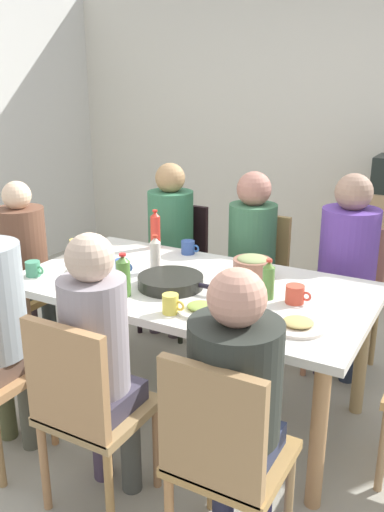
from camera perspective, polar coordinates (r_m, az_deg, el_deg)
ground_plane at (r=3.17m, az=0.00°, el=-15.45°), size 6.28×6.28×0.00m
wall_back at (r=4.99m, az=14.36°, el=12.36°), size 5.47×0.12×2.60m
dining_table at (r=2.86m, az=0.00°, el=-4.35°), size 1.84×1.00×0.74m
chair_0 at (r=2.29m, az=-11.11°, el=-15.13°), size 0.40×0.40×0.90m
person_0 at (r=2.25m, az=-9.91°, el=-9.79°), size 0.30×0.30×1.21m
chair_1 at (r=3.91m, az=-1.60°, el=-0.41°), size 0.40×0.40×0.90m
person_1 at (r=3.77m, az=-2.32°, el=2.42°), size 0.31×0.31×1.22m
chair_2 at (r=3.66m, az=6.70°, el=-1.89°), size 0.40×0.40×0.90m
person_2 at (r=3.51m, az=6.26°, el=1.06°), size 0.31×0.31×1.21m
chair_3 at (r=3.49m, az=16.03°, el=-3.50°), size 0.40×0.40×0.90m
person_3 at (r=3.33m, az=16.03°, el=-0.08°), size 0.34×0.34×1.25m
chair_4 at (r=2.01m, az=3.31°, el=-20.07°), size 0.40×0.40×0.90m
person_4 at (r=1.96m, az=4.59°, el=-14.00°), size 0.33×0.33×1.17m
chair_6 at (r=3.68m, az=-17.97°, el=-2.54°), size 0.40×0.40×0.90m
person_6 at (r=3.56m, az=-17.25°, el=0.06°), size 0.31×0.31×1.17m
plate_0 at (r=2.38m, az=11.07°, el=-7.11°), size 0.24×0.24×0.04m
plate_1 at (r=3.06m, az=-11.04°, el=-1.30°), size 0.21×0.21×0.04m
plate_2 at (r=2.49m, az=0.90°, el=-5.55°), size 0.23×0.23×0.04m
bowl_0 at (r=2.92m, az=6.35°, el=-1.08°), size 0.21×0.21×0.12m
serving_pan at (r=2.77m, az=-2.20°, el=-2.70°), size 0.52×0.34×0.06m
cup_0 at (r=2.47m, az=-2.24°, el=-5.06°), size 0.11×0.07×0.09m
cup_1 at (r=2.37m, az=5.50°, el=-6.27°), size 0.12×0.08×0.08m
cup_2 at (r=3.29m, az=-0.39°, el=0.92°), size 0.12×0.08×0.08m
cup_3 at (r=3.05m, az=-16.35°, el=-1.30°), size 0.12×0.08×0.08m
cup_4 at (r=2.62m, az=10.81°, el=-3.97°), size 0.13×0.09×0.09m
cup_5 at (r=3.00m, az=-7.35°, el=-1.05°), size 0.11×0.07×0.08m
cup_6 at (r=3.35m, az=-12.04°, el=0.93°), size 0.11×0.08×0.10m
bottle_0 at (r=2.97m, az=-3.87°, el=0.13°), size 0.06×0.06×0.21m
bottle_1 at (r=2.66m, az=-7.24°, el=-2.09°), size 0.07×0.07×0.22m
bottle_2 at (r=3.40m, az=-3.87°, el=2.75°), size 0.06×0.06×0.24m
bottle_3 at (r=2.63m, az=8.03°, el=-2.55°), size 0.06×0.06×0.20m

